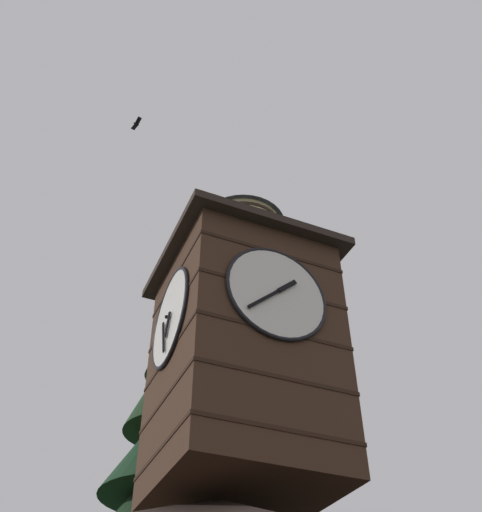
% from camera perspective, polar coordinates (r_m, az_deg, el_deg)
% --- Properties ---
extents(clock_tower, '(4.82, 4.82, 9.73)m').
position_cam_1_polar(clock_tower, '(16.51, 0.17, -8.25)').
color(clock_tower, '#422B1E').
rests_on(clock_tower, building_main).
extents(flying_bird_high, '(0.25, 0.67, 0.13)m').
position_cam_1_polar(flying_bird_high, '(23.30, -9.84, 12.15)').
color(flying_bird_high, black).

